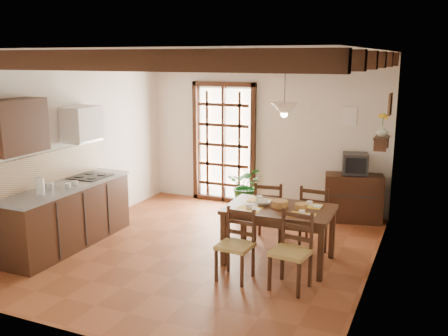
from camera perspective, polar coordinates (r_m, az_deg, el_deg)
The scene contains 25 objects.
ground_plane at distance 7.26m, azimuth -2.02°, elevation -9.46°, with size 5.00×5.00×0.00m, color brown.
room_shell at distance 6.79m, azimuth -2.13°, elevation 4.89°, with size 4.52×5.02×2.81m.
ceiling_beams at distance 6.73m, azimuth -2.20°, elevation 12.29°, with size 4.50×4.34×0.20m.
french_door at distance 9.42m, azimuth -0.02°, elevation 3.10°, with size 1.26×0.11×2.32m.
kitchen_counter at distance 7.66m, azimuth -17.41°, elevation -5.09°, with size 0.64×2.25×1.38m.
upper_cabinet at distance 6.96m, azimuth -22.66°, elevation 4.41°, with size 0.35×0.80×0.70m, color black.
range_hood at distance 7.87m, azimuth -15.91°, elevation 4.87°, with size 0.38×0.60×0.54m.
counter_items at distance 7.60m, azimuth -17.20°, elevation -1.42°, with size 0.50×1.43×0.25m.
dining_table at distance 6.72m, azimuth 6.35°, elevation -5.31°, with size 1.44×0.95×0.77m.
chair_near_left at distance 6.31m, azimuth 1.31°, elevation -10.21°, with size 0.43×0.41×0.89m.
chair_near_right at distance 6.11m, azimuth 7.63°, elevation -10.96°, with size 0.48×0.47×0.93m.
chair_far_left at distance 7.59m, azimuth 5.21°, elevation -6.16°, with size 0.49×0.47×0.93m.
chair_far_right at distance 7.43m, azimuth 10.44°, elevation -6.73°, with size 0.45×0.43×0.94m.
table_setting at distance 6.68m, azimuth 6.37°, elevation -4.16°, with size 1.03×0.69×0.10m.
table_bowl at distance 6.80m, azimuth 4.44°, elevation -3.96°, with size 0.22×0.22×0.05m, color white.
sideboard at distance 8.69m, azimuth 14.55°, elevation -3.33°, with size 0.95×0.43×0.81m, color black.
crt_tv at distance 8.55m, azimuth 14.76°, elevation 0.49°, with size 0.47×0.45×0.35m.
fuse_box at distance 8.71m, azimuth 14.13°, elevation 5.77°, with size 0.25×0.03×0.32m, color white.
plant_pot at distance 8.83m, azimuth 2.59°, elevation -4.67°, with size 0.34×0.34×0.20m, color maroon.
potted_plant at distance 8.70m, azimuth 2.62°, elevation -1.77°, with size 1.64×1.41×1.83m, color #144C19.
wall_shelf at distance 7.80m, azimuth 17.57°, elevation 3.04°, with size 0.20×0.42×0.20m.
shelf_vase at distance 7.78m, azimuth 17.64°, elevation 4.05°, with size 0.15×0.15×0.15m, color #B2BFB2.
shelf_flowers at distance 7.75m, azimuth 17.74°, elevation 5.57°, with size 0.14×0.14×0.36m.
framed_picture at distance 7.72m, azimuth 18.45°, elevation 6.93°, with size 0.03×0.32×0.32m.
pendant_lamp at distance 6.53m, azimuth 6.91°, elevation 6.82°, with size 0.36×0.36×0.84m.
Camera 1 is at (2.93, -6.06, 2.71)m, focal length 40.00 mm.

